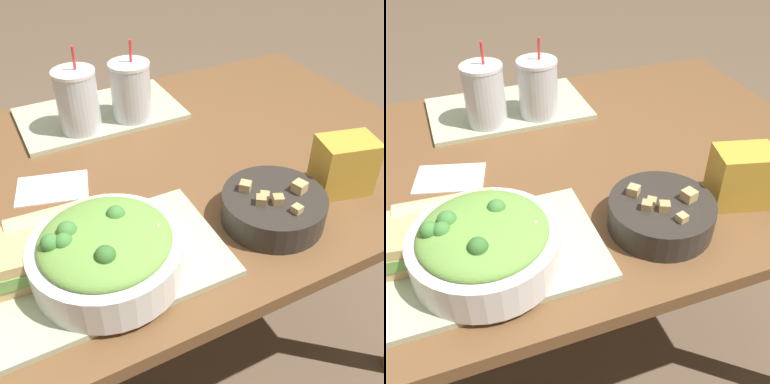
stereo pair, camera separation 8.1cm
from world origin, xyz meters
The scene contains 12 objects.
ground_plane centered at (0.00, 0.00, 0.00)m, with size 12.00×12.00×0.00m, color brown.
dining_table centered at (0.00, 0.00, 0.64)m, with size 1.44×0.88×0.74m.
tray_near centered at (-0.15, -0.25, 0.74)m, with size 0.42×0.25×0.01m.
tray_far centered at (0.02, 0.29, 0.74)m, with size 0.42×0.25×0.01m.
salad_bowl centered at (-0.15, -0.27, 0.80)m, with size 0.25×0.25×0.11m.
soup_bowl centered at (0.18, -0.27, 0.77)m, with size 0.20×0.20×0.08m.
sandwich_near centered at (-0.28, -0.20, 0.78)m, with size 0.13×0.12×0.06m.
baguette_near centered at (-0.19, -0.16, 0.78)m, with size 0.18×0.08×0.07m.
drink_cup_dark centered at (-0.05, 0.22, 0.82)m, with size 0.10×0.10×0.21m.
drink_cup_red centered at (0.09, 0.22, 0.82)m, with size 0.10×0.10×0.20m.
chip_bag centered at (0.36, -0.26, 0.80)m, with size 0.13×0.10×0.12m.
napkin_folded centered at (-0.18, 0.02, 0.74)m, with size 0.17×0.14×0.00m.
Camera 1 is at (-0.26, -0.79, 1.31)m, focal length 42.00 mm.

